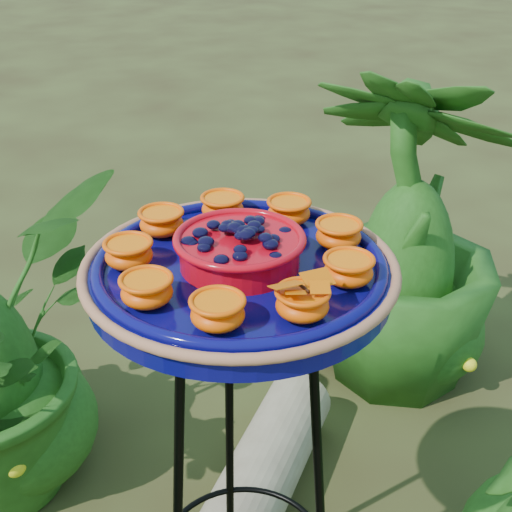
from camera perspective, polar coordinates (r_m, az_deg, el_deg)
name	(u,v)px	position (r m, az deg, el deg)	size (l,w,h in m)	color
tripod_stand	(242,462)	(1.26, -1.10, -16.12)	(0.36, 0.36, 0.87)	black
feeder_dish	(240,266)	(1.02, -1.30, -0.81)	(0.51, 0.51, 0.10)	#080755
driftwood_log	(269,461)	(1.88, 1.03, -16.08)	(0.18, 0.18, 0.53)	tan
shrub_back_right	(409,232)	(2.09, 12.15, 1.92)	(0.55, 0.55, 0.99)	#1D4813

